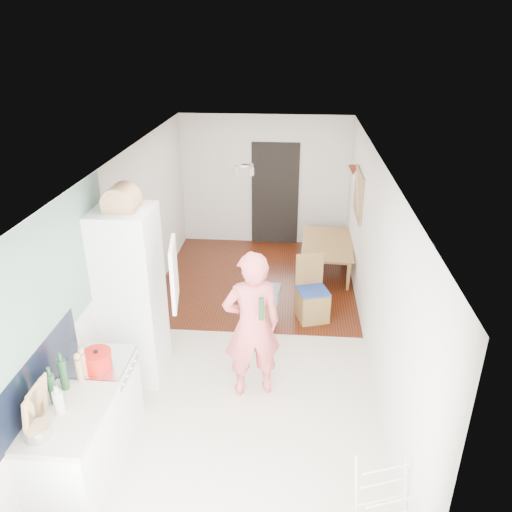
# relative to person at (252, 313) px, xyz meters

# --- Properties ---
(room_shell) EXTENTS (3.20, 7.00, 2.50)m
(room_shell) POSITION_rel_person_xyz_m (-0.16, 1.01, 0.19)
(room_shell) COLOR silver
(room_shell) RESTS_ON ground
(floor) EXTENTS (3.20, 7.00, 0.01)m
(floor) POSITION_rel_person_xyz_m (-0.16, 1.01, -1.06)
(floor) COLOR beige
(floor) RESTS_ON ground
(wood_floor_overlay) EXTENTS (3.20, 3.30, 0.01)m
(wood_floor_overlay) POSITION_rel_person_xyz_m (-0.16, 2.86, -1.06)
(wood_floor_overlay) COLOR #4E1C10
(wood_floor_overlay) RESTS_ON room_shell
(sage_wall_panel) EXTENTS (0.02, 3.00, 1.30)m
(sage_wall_panel) POSITION_rel_person_xyz_m (-1.75, -0.99, 0.79)
(sage_wall_panel) COLOR gray
(sage_wall_panel) RESTS_ON room_shell
(tile_splashback) EXTENTS (0.02, 1.90, 0.50)m
(tile_splashback) POSITION_rel_person_xyz_m (-1.75, -1.54, 0.09)
(tile_splashback) COLOR black
(tile_splashback) RESTS_ON room_shell
(doorway_recess) EXTENTS (0.90, 0.04, 2.00)m
(doorway_recess) POSITION_rel_person_xyz_m (0.04, 4.49, -0.06)
(doorway_recess) COLOR black
(doorway_recess) RESTS_ON room_shell
(base_cabinet) EXTENTS (0.60, 0.90, 0.86)m
(base_cabinet) POSITION_rel_person_xyz_m (-1.46, -1.54, -0.63)
(base_cabinet) COLOR white
(base_cabinet) RESTS_ON room_shell
(worktop) EXTENTS (0.62, 0.92, 0.06)m
(worktop) POSITION_rel_person_xyz_m (-1.46, -1.54, -0.17)
(worktop) COLOR beige
(worktop) RESTS_ON room_shell
(range_cooker) EXTENTS (0.60, 0.60, 0.88)m
(range_cooker) POSITION_rel_person_xyz_m (-1.46, -0.79, -0.62)
(range_cooker) COLOR white
(range_cooker) RESTS_ON room_shell
(cooker_top) EXTENTS (0.60, 0.60, 0.04)m
(cooker_top) POSITION_rel_person_xyz_m (-1.46, -0.79, -0.16)
(cooker_top) COLOR silver
(cooker_top) RESTS_ON room_shell
(fridge_housing) EXTENTS (0.66, 0.66, 2.15)m
(fridge_housing) POSITION_rel_person_xyz_m (-1.43, 0.23, 0.01)
(fridge_housing) COLOR white
(fridge_housing) RESTS_ON room_shell
(fridge_door) EXTENTS (0.14, 0.56, 0.70)m
(fridge_door) POSITION_rel_person_xyz_m (-0.82, -0.07, 0.49)
(fridge_door) COLOR white
(fridge_door) RESTS_ON room_shell
(fridge_interior) EXTENTS (0.02, 0.52, 0.66)m
(fridge_interior) POSITION_rel_person_xyz_m (-1.12, 0.23, 0.49)
(fridge_interior) COLOR white
(fridge_interior) RESTS_ON room_shell
(pinboard) EXTENTS (0.03, 0.90, 0.70)m
(pinboard) POSITION_rel_person_xyz_m (1.42, 2.91, 0.49)
(pinboard) COLOR tan
(pinboard) RESTS_ON room_shell
(pinboard_frame) EXTENTS (0.00, 0.94, 0.74)m
(pinboard_frame) POSITION_rel_person_xyz_m (1.40, 2.91, 0.49)
(pinboard_frame) COLOR brown
(pinboard_frame) RESTS_ON room_shell
(wall_sconce) EXTENTS (0.18, 0.18, 0.16)m
(wall_sconce) POSITION_rel_person_xyz_m (1.38, 3.56, 0.69)
(wall_sconce) COLOR maroon
(wall_sconce) RESTS_ON room_shell
(person) EXTENTS (0.89, 0.70, 2.13)m
(person) POSITION_rel_person_xyz_m (0.00, 0.00, 0.00)
(person) COLOR #EB6064
(person) RESTS_ON floor
(dining_table) EXTENTS (0.79, 1.34, 0.46)m
(dining_table) POSITION_rel_person_xyz_m (1.04, 3.29, -0.83)
(dining_table) COLOR brown
(dining_table) RESTS_ON floor
(dining_chair) EXTENTS (0.52, 0.52, 0.98)m
(dining_chair) POSITION_rel_person_xyz_m (0.73, 1.65, -0.57)
(dining_chair) COLOR brown
(dining_chair) RESTS_ON floor
(stool) EXTENTS (0.29, 0.29, 0.37)m
(stool) POSITION_rel_person_xyz_m (0.08, 1.55, -0.88)
(stool) COLOR brown
(stool) RESTS_ON floor
(grey_drape) EXTENTS (0.41, 0.41, 0.17)m
(grey_drape) POSITION_rel_person_xyz_m (0.07, 1.55, -0.61)
(grey_drape) COLOR gray
(grey_drape) RESTS_ON stool
(bread_bin) EXTENTS (0.42, 0.40, 0.19)m
(bread_bin) POSITION_rel_person_xyz_m (-1.41, 0.22, 1.18)
(bread_bin) COLOR tan
(bread_bin) RESTS_ON fridge_housing
(red_casserole) EXTENTS (0.30, 0.30, 0.17)m
(red_casserole) POSITION_rel_person_xyz_m (-1.42, -0.88, -0.06)
(red_casserole) COLOR red
(red_casserole) RESTS_ON cooker_top
(steel_pan) EXTENTS (0.25, 0.25, 0.10)m
(steel_pan) POSITION_rel_person_xyz_m (-1.56, -1.81, -0.09)
(steel_pan) COLOR silver
(steel_pan) RESTS_ON worktop
(held_bottle) EXTENTS (0.06, 0.06, 0.26)m
(held_bottle) POSITION_rel_person_xyz_m (0.12, -0.16, 0.16)
(held_bottle) COLOR #1E4324
(held_bottle) RESTS_ON person
(bottle_a) EXTENTS (0.08, 0.08, 0.31)m
(bottle_a) POSITION_rel_person_xyz_m (-1.60, -1.22, 0.01)
(bottle_a) COLOR #1E4324
(bottle_a) RESTS_ON worktop
(bottle_b) EXTENTS (0.09, 0.09, 0.30)m
(bottle_b) POSITION_rel_person_xyz_m (-1.61, -1.41, 0.01)
(bottle_b) COLOR #1E4324
(bottle_b) RESTS_ON worktop
(bottle_c) EXTENTS (0.11, 0.11, 0.21)m
(bottle_c) POSITION_rel_person_xyz_m (-1.51, -1.52, -0.04)
(bottle_c) COLOR beige
(bottle_c) RESTS_ON worktop
(pepper_mill_front) EXTENTS (0.07, 0.07, 0.23)m
(pepper_mill_front) POSITION_rel_person_xyz_m (-1.51, -1.01, -0.03)
(pepper_mill_front) COLOR tan
(pepper_mill_front) RESTS_ON worktop
(pepper_mill_back) EXTENTS (0.07, 0.07, 0.23)m
(pepper_mill_back) POSITION_rel_person_xyz_m (-1.51, -1.09, -0.03)
(pepper_mill_back) COLOR tan
(pepper_mill_back) RESTS_ON worktop
(chopping_boards) EXTENTS (0.09, 0.30, 0.40)m
(chopping_boards) POSITION_rel_person_xyz_m (-1.62, -1.69, 0.06)
(chopping_boards) COLOR tan
(chopping_boards) RESTS_ON worktop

